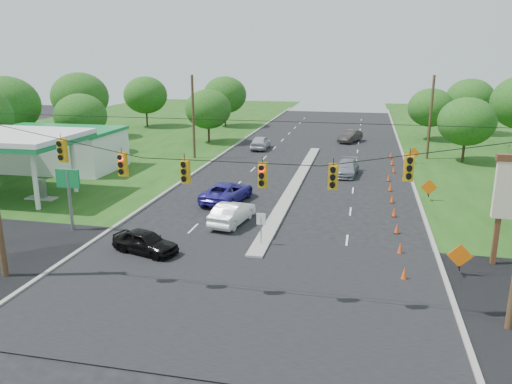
% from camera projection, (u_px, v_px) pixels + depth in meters
% --- Properties ---
extents(ground, '(160.00, 160.00, 0.00)m').
position_uv_depth(ground, '(236.00, 291.00, 24.20)').
color(ground, black).
rests_on(ground, ground).
extents(cross_street, '(160.00, 14.00, 0.02)m').
position_uv_depth(cross_street, '(236.00, 291.00, 24.20)').
color(cross_street, black).
rests_on(cross_street, ground).
extents(curb_left, '(0.25, 110.00, 0.16)m').
position_uv_depth(curb_left, '(215.00, 159.00, 54.53)').
color(curb_left, gray).
rests_on(curb_left, ground).
extents(curb_right, '(0.25, 110.00, 0.16)m').
position_uv_depth(curb_right, '(407.00, 168.00, 50.37)').
color(curb_right, gray).
rests_on(curb_right, ground).
extents(median, '(1.00, 34.00, 0.18)m').
position_uv_depth(median, '(296.00, 184.00, 43.98)').
color(median, gray).
rests_on(median, ground).
extents(median_sign, '(0.55, 0.06, 2.05)m').
position_uv_depth(median_sign, '(261.00, 223.00, 29.46)').
color(median_sign, gray).
rests_on(median_sign, ground).
extents(signal_span, '(25.60, 0.32, 9.00)m').
position_uv_depth(signal_span, '(228.00, 198.00, 21.95)').
color(signal_span, '#422D1C').
rests_on(signal_span, ground).
extents(utility_pole_far_left, '(0.28, 0.28, 9.00)m').
position_uv_depth(utility_pole_far_left, '(193.00, 117.00, 53.83)').
color(utility_pole_far_left, '#422D1C').
rests_on(utility_pole_far_left, ground).
extents(utility_pole_far_right, '(0.28, 0.28, 9.00)m').
position_uv_depth(utility_pole_far_right, '(430.00, 118.00, 53.39)').
color(utility_pole_far_right, '#422D1C').
rests_on(utility_pole_far_right, ground).
extents(gas_station, '(18.40, 19.70, 5.20)m').
position_uv_depth(gas_station, '(49.00, 147.00, 47.45)').
color(gas_station, white).
rests_on(gas_station, ground).
extents(cone_0, '(0.32, 0.32, 0.70)m').
position_uv_depth(cone_0, '(404.00, 273.00, 25.28)').
color(cone_0, '#DF4A18').
rests_on(cone_0, ground).
extents(cone_1, '(0.32, 0.32, 0.70)m').
position_uv_depth(cone_1, '(400.00, 248.00, 28.57)').
color(cone_1, '#DF4A18').
rests_on(cone_1, ground).
extents(cone_2, '(0.32, 0.32, 0.70)m').
position_uv_depth(cone_2, '(397.00, 228.00, 31.87)').
color(cone_2, '#DF4A18').
rests_on(cone_2, ground).
extents(cone_3, '(0.32, 0.32, 0.70)m').
position_uv_depth(cone_3, '(394.00, 212.00, 35.16)').
color(cone_3, '#DF4A18').
rests_on(cone_3, ground).
extents(cone_4, '(0.32, 0.32, 0.70)m').
position_uv_depth(cone_4, '(392.00, 198.00, 38.46)').
color(cone_4, '#DF4A18').
rests_on(cone_4, ground).
extents(cone_5, '(0.32, 0.32, 0.70)m').
position_uv_depth(cone_5, '(390.00, 187.00, 41.75)').
color(cone_5, '#DF4A18').
rests_on(cone_5, ground).
extents(cone_6, '(0.32, 0.32, 0.70)m').
position_uv_depth(cone_6, '(389.00, 177.00, 45.05)').
color(cone_6, '#DF4A18').
rests_on(cone_6, ground).
extents(cone_7, '(0.32, 0.32, 0.70)m').
position_uv_depth(cone_7, '(394.00, 169.00, 48.22)').
color(cone_7, '#DF4A18').
rests_on(cone_7, ground).
extents(cone_8, '(0.32, 0.32, 0.70)m').
position_uv_depth(cone_8, '(392.00, 162.00, 51.52)').
color(cone_8, '#DF4A18').
rests_on(cone_8, ground).
extents(cone_9, '(0.32, 0.32, 0.70)m').
position_uv_depth(cone_9, '(391.00, 155.00, 54.81)').
color(cone_9, '#DF4A18').
rests_on(cone_9, ground).
extents(work_sign_0, '(1.27, 0.58, 1.37)m').
position_uv_depth(work_sign_0, '(460.00, 257.00, 25.45)').
color(work_sign_0, black).
rests_on(work_sign_0, ground).
extents(work_sign_1, '(1.27, 0.58, 1.37)m').
position_uv_depth(work_sign_1, '(429.00, 188.00, 38.64)').
color(work_sign_1, black).
rests_on(work_sign_1, ground).
extents(work_sign_2, '(1.27, 0.58, 1.37)m').
position_uv_depth(work_sign_2, '(414.00, 154.00, 51.82)').
color(work_sign_2, black).
rests_on(work_sign_2, ground).
extents(tree_2, '(5.88, 5.88, 6.86)m').
position_uv_depth(tree_2, '(81.00, 116.00, 56.65)').
color(tree_2, black).
rests_on(tree_2, ground).
extents(tree_3, '(7.56, 7.56, 8.82)m').
position_uv_depth(tree_3, '(80.00, 97.00, 66.98)').
color(tree_3, black).
rests_on(tree_3, ground).
extents(tree_4, '(6.72, 6.72, 7.84)m').
position_uv_depth(tree_4, '(146.00, 95.00, 77.62)').
color(tree_4, black).
rests_on(tree_4, ground).
extents(tree_5, '(5.88, 5.88, 6.86)m').
position_uv_depth(tree_5, '(208.00, 109.00, 63.60)').
color(tree_5, black).
rests_on(tree_5, ground).
extents(tree_6, '(6.72, 6.72, 7.84)m').
position_uv_depth(tree_6, '(225.00, 95.00, 77.97)').
color(tree_6, black).
rests_on(tree_6, ground).
extents(tree_9, '(5.88, 5.88, 6.86)m').
position_uv_depth(tree_9, '(467.00, 122.00, 51.77)').
color(tree_9, black).
rests_on(tree_9, ground).
extents(tree_11, '(6.72, 6.72, 7.84)m').
position_uv_depth(tree_11, '(470.00, 99.00, 70.55)').
color(tree_11, black).
rests_on(tree_11, ground).
extents(tree_12, '(5.88, 5.88, 6.86)m').
position_uv_depth(tree_12, '(431.00, 108.00, 65.36)').
color(tree_12, black).
rests_on(tree_12, ground).
extents(tree_14, '(7.56, 7.56, 8.82)m').
position_uv_depth(tree_14, '(6.00, 105.00, 56.09)').
color(tree_14, black).
rests_on(tree_14, ground).
extents(black_sedan, '(4.33, 2.69, 1.38)m').
position_uv_depth(black_sedan, '(145.00, 242.00, 28.60)').
color(black_sedan, black).
rests_on(black_sedan, ground).
extents(white_sedan, '(2.31, 4.77, 1.51)m').
position_uv_depth(white_sedan, '(232.00, 213.00, 33.60)').
color(white_sedan, white).
rests_on(white_sedan, ground).
extents(blue_pickup, '(3.44, 5.97, 1.56)m').
position_uv_depth(blue_pickup, '(227.00, 192.00, 38.66)').
color(blue_pickup, navy).
rests_on(blue_pickup, ground).
extents(silver_car_far, '(2.45, 5.08, 1.43)m').
position_uv_depth(silver_car_far, '(346.00, 168.00, 47.18)').
color(silver_car_far, gray).
rests_on(silver_car_far, ground).
extents(silver_car_oncoming, '(1.96, 4.76, 1.61)m').
position_uv_depth(silver_car_oncoming, '(260.00, 142.00, 60.23)').
color(silver_car_oncoming, '#BDBAC3').
rests_on(silver_car_oncoming, ground).
extents(dark_car_receding, '(3.20, 4.97, 1.55)m').
position_uv_depth(dark_car_receding, '(350.00, 136.00, 65.03)').
color(dark_car_receding, '#292625').
rests_on(dark_car_receding, ground).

